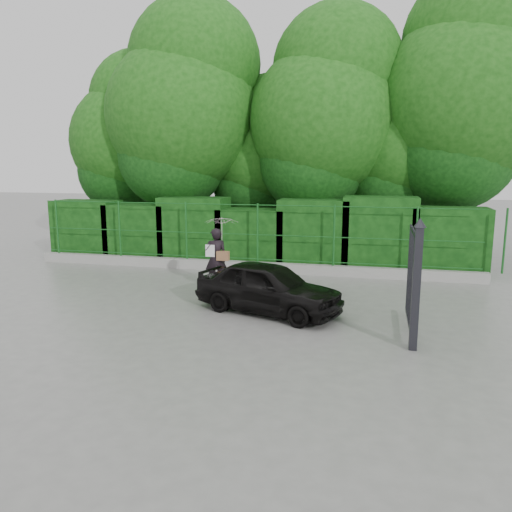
# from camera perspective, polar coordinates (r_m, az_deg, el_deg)

# --- Properties ---
(ground) EXTENTS (80.00, 80.00, 0.00)m
(ground) POSITION_cam_1_polar(r_m,az_deg,el_deg) (11.27, -7.15, -6.44)
(ground) COLOR gray
(kerb) EXTENTS (14.00, 0.25, 0.30)m
(kerb) POSITION_cam_1_polar(r_m,az_deg,el_deg) (15.39, -1.27, -1.19)
(kerb) COLOR #9E9E99
(kerb) RESTS_ON ground
(fence) EXTENTS (14.13, 0.06, 1.80)m
(fence) POSITION_cam_1_polar(r_m,az_deg,el_deg) (15.16, -0.48, 2.66)
(fence) COLOR #17571C
(fence) RESTS_ON kerb
(hedge) EXTENTS (14.20, 1.20, 2.29)m
(hedge) POSITION_cam_1_polar(r_m,az_deg,el_deg) (16.17, -0.03, 2.56)
(hedge) COLOR black
(hedge) RESTS_ON ground
(trees) EXTENTS (17.10, 6.15, 8.08)m
(trees) POSITION_cam_1_polar(r_m,az_deg,el_deg) (18.06, 5.00, 14.75)
(trees) COLOR black
(trees) RESTS_ON ground
(gate) EXTENTS (0.22, 2.33, 2.36)m
(gate) POSITION_cam_1_polar(r_m,az_deg,el_deg) (9.60, 17.65, -2.51)
(gate) COLOR #24242A
(gate) RESTS_ON ground
(woman) EXTENTS (0.93, 0.88, 1.91)m
(woman) POSITION_cam_1_polar(r_m,az_deg,el_deg) (13.13, -4.19, 1.60)
(woman) COLOR black
(woman) RESTS_ON ground
(car) EXTENTS (3.62, 2.39, 1.14)m
(car) POSITION_cam_1_polar(r_m,az_deg,el_deg) (11.07, 1.40, -3.59)
(car) COLOR black
(car) RESTS_ON ground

